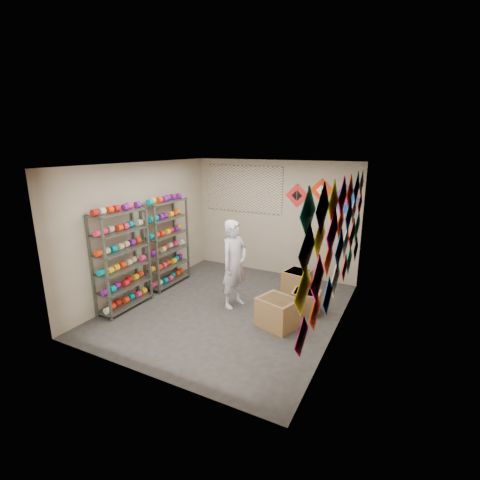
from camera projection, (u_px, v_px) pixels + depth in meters
The scene contains 12 objects.
ground at pixel (228, 308), 6.65m from camera, with size 4.50×4.50×0.00m, color #2C2926.
room_walls at pixel (227, 225), 6.22m from camera, with size 4.50×4.50×4.50m.
shelf_rack_front at pixel (122, 260), 6.45m from camera, with size 0.40×1.10×1.90m, color #4C5147.
shelf_rack_back at pixel (167, 243), 7.57m from camera, with size 0.40×1.10×1.90m, color #4C5147.
string_spools at pixel (146, 247), 6.99m from camera, with size 0.12×2.36×0.12m.
kite_wall_display at pixel (339, 237), 5.33m from camera, with size 0.06×4.27×2.03m.
back_wall_kites at pixel (323, 196), 7.55m from camera, with size 1.65×0.02×0.75m.
poster at pixel (243, 189), 8.39m from camera, with size 2.00×0.01×1.10m, color #4C4596.
shopkeeper at pixel (234, 264), 6.56m from camera, with size 0.54×0.70×1.70m, color silver.
carton_a at pixel (277, 312), 5.94m from camera, with size 0.61×0.51×0.51m, color olive.
carton_b at pixel (306, 302), 6.46m from camera, with size 0.50×0.41×0.41m, color olive.
carton_c at pixel (297, 281), 7.38m from camera, with size 0.48×0.52×0.46m, color olive.
Camera 1 is at (2.97, -5.30, 3.02)m, focal length 26.00 mm.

